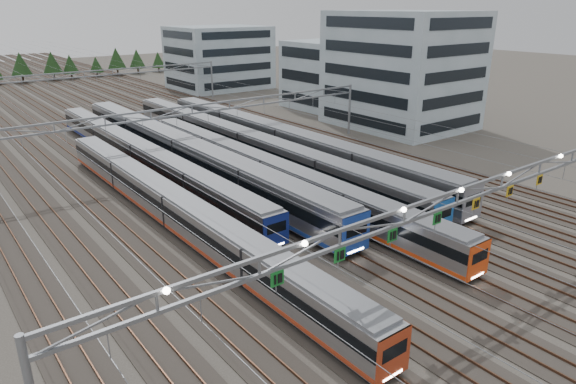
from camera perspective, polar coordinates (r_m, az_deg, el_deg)
ground at (r=40.88m, az=17.19°, el=-10.15°), size 400.00×400.00×0.00m
track_bed at (r=124.60m, az=-23.37°, el=9.96°), size 54.00×260.00×5.42m
train_a at (r=49.07m, az=-12.33°, el=-1.92°), size 2.64×53.80×3.43m
train_b at (r=67.66m, az=-15.98°, el=3.90°), size 2.67×58.34×3.47m
train_c at (r=66.73m, az=-11.50°, el=4.33°), size 3.13×62.44×4.09m
train_d at (r=58.64m, az=-2.09°, el=2.19°), size 2.63×54.41×3.42m
train_e at (r=70.37m, az=-4.63°, el=5.34°), size 2.88×64.66×3.75m
train_f at (r=70.72m, az=-0.40°, el=5.63°), size 3.15×59.33×4.11m
gantry_near at (r=37.82m, az=18.38°, el=-0.90°), size 56.36×0.61×8.08m
gantry_mid at (r=67.98m, az=-10.56°, el=8.23°), size 56.36×0.36×8.00m
gantry_far at (r=109.57m, az=-21.64°, el=11.61°), size 56.36×0.36×8.00m
depot_bldg_south at (r=91.67m, az=12.51°, el=13.10°), size 18.00×22.00×19.07m
depot_bldg_mid at (r=106.61m, az=4.70°, el=12.83°), size 14.00×16.00×13.18m
depot_bldg_north at (r=133.73m, az=-7.67°, el=14.58°), size 22.00×18.00×15.01m
treeline at (r=160.01m, az=-26.18°, el=12.47°), size 100.10×5.60×7.02m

